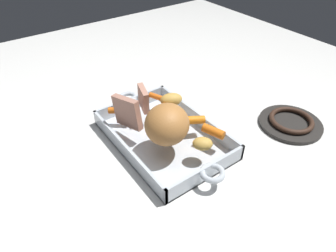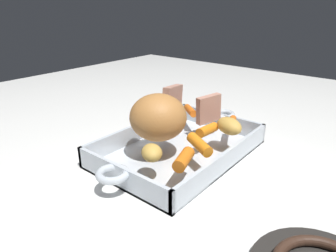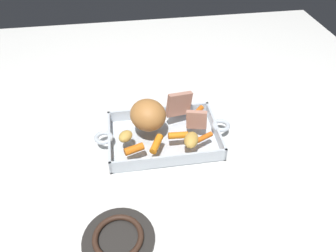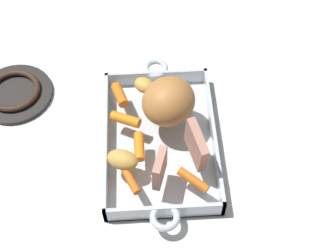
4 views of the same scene
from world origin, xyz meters
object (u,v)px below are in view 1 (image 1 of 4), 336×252
at_px(pork_roast, 167,124).
at_px(stove_burner_rear, 291,122).
at_px(baby_carrot_short, 158,97).
at_px(roast_slice_thick, 143,99).
at_px(baby_carrot_center_left, 213,131).
at_px(potato_halved, 203,144).
at_px(baby_carrot_center_right, 169,111).
at_px(roasting_dish, 164,137).
at_px(baby_carrot_southwest, 192,120).
at_px(potato_golden_large, 171,99).
at_px(roast_slice_thin, 127,112).
at_px(baby_carrot_northeast, 121,110).

bearing_deg(pork_roast, stove_burner_rear, -107.68).
height_order(baby_carrot_short, stove_burner_rear, baby_carrot_short).
xyz_separation_m(roast_slice_thick, baby_carrot_center_left, (-0.20, -0.08, -0.02)).
bearing_deg(potato_halved, pork_roast, 33.56).
bearing_deg(potato_halved, baby_carrot_center_right, -5.58).
xyz_separation_m(roasting_dish, pork_roast, (-0.05, 0.02, 0.08)).
xyz_separation_m(roast_slice_thick, baby_carrot_southwest, (-0.14, -0.07, -0.02)).
bearing_deg(potato_golden_large, roast_slice_thin, 94.18).
bearing_deg(roast_slice_thick, potato_golden_large, -113.73).
relative_size(baby_carrot_center_right, baby_carrot_northeast, 0.89).
xyz_separation_m(roast_slice_thin, baby_carrot_center_left, (-0.16, -0.15, -0.03)).
xyz_separation_m(pork_roast, stove_burner_rear, (-0.11, -0.35, -0.08)).
bearing_deg(baby_carrot_short, baby_carrot_center_right, 166.78).
xyz_separation_m(roasting_dish, baby_carrot_center_left, (-0.10, -0.08, 0.04)).
xyz_separation_m(potato_golden_large, stove_burner_rear, (-0.23, -0.26, -0.05)).
bearing_deg(roasting_dish, stove_burner_rear, -115.38).
xyz_separation_m(roast_slice_thin, baby_carrot_southwest, (-0.09, -0.14, -0.03)).
bearing_deg(roasting_dish, baby_carrot_center_left, -139.76).
xyz_separation_m(pork_roast, baby_carrot_center_right, (0.08, -0.07, -0.04)).
bearing_deg(potato_halved, baby_carrot_short, -8.12).
bearing_deg(roasting_dish, baby_carrot_northeast, 26.02).
bearing_deg(baby_carrot_center_right, roasting_dish, 131.30).
bearing_deg(baby_carrot_center_right, potato_halved, 174.42).
relative_size(baby_carrot_short, baby_carrot_northeast, 0.84).
xyz_separation_m(pork_roast, baby_carrot_center_left, (-0.05, -0.10, -0.04)).
distance_m(roast_slice_thick, baby_carrot_center_right, 0.08).
bearing_deg(baby_carrot_center_left, roast_slice_thick, 21.16).
bearing_deg(roast_slice_thick, baby_carrot_northeast, 74.86).
bearing_deg(baby_carrot_northeast, potato_golden_large, -109.81).
relative_size(baby_carrot_short, potato_halved, 1.18).
xyz_separation_m(baby_carrot_center_right, baby_carrot_center_left, (-0.14, -0.04, 0.00)).
xyz_separation_m(pork_roast, baby_carrot_southwest, (0.01, -0.09, -0.04)).
bearing_deg(baby_carrot_southwest, baby_carrot_center_right, 21.05).
relative_size(potato_golden_large, stove_burner_rear, 0.36).
bearing_deg(roast_slice_thin, pork_roast, -155.61).
height_order(roast_slice_thin, potato_halved, roast_slice_thin).
relative_size(baby_carrot_northeast, potato_halved, 1.40).
xyz_separation_m(potato_halved, potato_golden_large, (0.19, -0.05, 0.00)).
relative_size(roasting_dish, pork_roast, 3.76).
distance_m(baby_carrot_short, baby_carrot_center_right, 0.08).
xyz_separation_m(roasting_dish, roast_slice_thin, (0.06, 0.07, 0.07)).
height_order(roasting_dish, baby_carrot_center_left, baby_carrot_center_left).
distance_m(roasting_dish, stove_burner_rear, 0.37).
distance_m(pork_roast, potato_golden_large, 0.16).
xyz_separation_m(baby_carrot_southwest, baby_carrot_northeast, (0.15, 0.13, -0.00)).
bearing_deg(roast_slice_thick, baby_carrot_center_right, -149.09).
xyz_separation_m(pork_roast, potato_golden_large, (0.12, -0.10, -0.03)).
distance_m(roast_slice_thick, baby_carrot_northeast, 0.07).
height_order(roasting_dish, baby_carrot_southwest, baby_carrot_southwest).
distance_m(baby_carrot_center_right, baby_carrot_center_left, 0.14).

